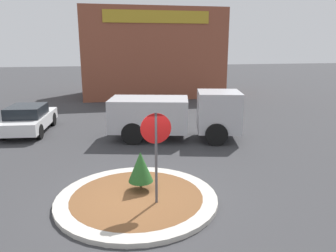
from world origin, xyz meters
TOP-DOWN VIEW (x-y plane):
  - ground_plane at (0.00, 0.00)m, footprint 120.00×120.00m
  - traffic_island at (0.00, 0.00)m, footprint 4.50×4.50m
  - stop_sign at (0.49, -0.45)m, footprint 0.79×0.07m
  - island_shrub at (0.17, 0.41)m, footprint 0.72×0.72m
  - utility_truck at (2.42, 5.82)m, footprint 6.15×3.35m
  - storefront_building at (3.40, 19.56)m, footprint 11.32×6.07m
  - parked_sedan_white at (-4.44, 8.39)m, footprint 2.21×4.40m

SIDE VIEW (x-z plane):
  - ground_plane at x=0.00m, z-range 0.00..0.00m
  - traffic_island at x=0.00m, z-range 0.00..0.13m
  - parked_sedan_white at x=-4.44m, z-range 0.02..1.39m
  - island_shrub at x=0.17m, z-range 0.27..1.42m
  - utility_truck at x=2.42m, z-range 0.09..2.30m
  - stop_sign at x=0.49m, z-range 0.53..3.12m
  - storefront_building at x=3.40m, z-range 0.00..7.04m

